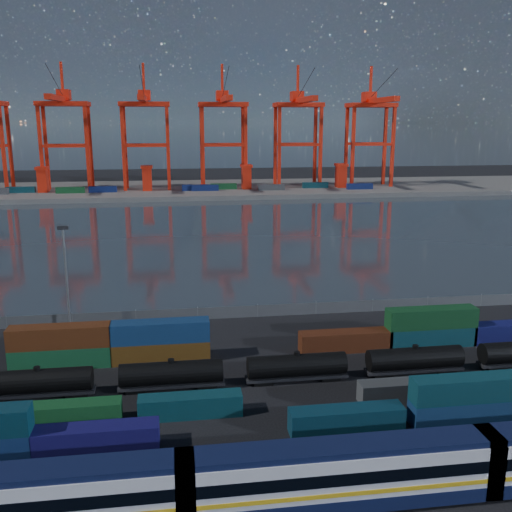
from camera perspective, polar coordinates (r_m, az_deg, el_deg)
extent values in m
plane|color=black|center=(70.58, 3.58, -13.52)|extent=(700.00, 700.00, 0.00)
plane|color=#2A343D|center=(170.17, -3.61, 2.42)|extent=(700.00, 700.00, 0.00)
cube|color=#514F4C|center=(273.72, -5.42, 6.67)|extent=(700.00, 70.00, 2.00)
cone|color=#1E2630|center=(1687.67, -15.48, 20.49)|extent=(1100.00, 1100.00, 520.00)
cone|color=#1E2630|center=(1687.00, -0.94, 19.91)|extent=(1040.00, 1040.00, 460.00)
cone|color=#1E2630|center=(1778.28, 12.63, 17.97)|extent=(960.00, 960.00, 380.00)
cone|color=#1E2630|center=(1924.31, 22.75, 15.71)|extent=(840.00, 840.00, 300.00)
cube|color=silver|center=(51.34, -22.89, -21.66)|extent=(27.59, 3.31, 4.19)
cube|color=#0E1535|center=(50.06, -23.15, -19.41)|extent=(27.59, 2.98, 0.55)
cube|color=gold|center=(51.83, -22.80, -22.47)|extent=(27.62, 3.41, 0.40)
cube|color=black|center=(51.09, -22.94, -21.25)|extent=(27.62, 3.41, 1.10)
cube|color=silver|center=(51.40, 8.58, -20.62)|extent=(27.59, 3.31, 4.19)
cube|color=#0E1535|center=(52.65, 8.49, -22.62)|extent=(27.59, 3.38, 1.32)
cube|color=#0E1535|center=(50.12, 8.67, -18.36)|extent=(27.59, 2.98, 0.55)
cube|color=gold|center=(51.89, 8.54, -21.43)|extent=(27.62, 3.41, 0.40)
cube|color=black|center=(51.15, 8.60, -20.21)|extent=(27.62, 3.41, 1.10)
cube|color=black|center=(56.18, 18.66, -21.43)|extent=(3.31, 2.21, 0.77)
cube|color=#151156|center=(61.10, -15.61, -17.14)|extent=(12.16, 2.47, 2.63)
cube|color=#0C3142|center=(62.92, 9.03, -15.85)|extent=(12.16, 2.47, 2.63)
cube|color=navy|center=(67.73, 20.14, -14.32)|extent=(12.16, 2.47, 2.63)
cube|color=#0D3B46|center=(66.59, 20.32, -12.30)|extent=(12.16, 2.47, 2.63)
cube|color=#155025|center=(66.57, -18.37, -14.76)|extent=(11.43, 2.32, 2.48)
cube|color=#0C3943|center=(65.46, -6.57, -14.63)|extent=(11.43, 2.32, 2.48)
cube|color=#464A4C|center=(70.48, 14.85, -12.88)|extent=(11.43, 2.32, 2.48)
cube|color=navy|center=(76.10, 23.86, -11.60)|extent=(11.43, 2.32, 2.48)
cube|color=#16552E|center=(81.04, -18.88, -9.49)|extent=(13.19, 2.68, 2.86)
cube|color=#552711|center=(80.02, -19.03, -7.60)|extent=(13.19, 2.68, 2.86)
cube|color=#5B3812|center=(79.57, -9.46, -9.36)|extent=(13.19, 2.68, 2.86)
cube|color=navy|center=(78.53, -9.54, -7.43)|extent=(13.19, 2.68, 2.86)
cube|color=#4E210F|center=(82.93, 8.92, -8.39)|extent=(13.19, 2.68, 2.86)
cube|color=#0E3E4A|center=(87.40, 17.02, -7.68)|extent=(13.19, 2.68, 2.86)
cube|color=#124520|center=(86.45, 17.15, -5.91)|extent=(13.19, 2.68, 2.86)
cube|color=#111457|center=(93.43, 24.21, -6.92)|extent=(13.19, 2.68, 2.86)
cylinder|color=black|center=(73.01, -20.96, -11.57)|extent=(12.39, 2.76, 2.76)
cylinder|color=black|center=(72.41, -21.06, -10.47)|extent=(0.76, 0.76, 0.48)
cube|color=black|center=(73.64, -20.86, -12.65)|extent=(12.86, 1.91, 0.38)
cube|color=black|center=(74.88, -24.12, -12.84)|extent=(2.38, 1.71, 0.57)
cube|color=black|center=(72.96, -17.47, -12.96)|extent=(2.38, 1.71, 0.57)
cylinder|color=black|center=(71.13, -8.45, -11.47)|extent=(12.39, 2.76, 2.76)
cylinder|color=black|center=(70.51, -8.50, -10.34)|extent=(0.76, 0.76, 0.48)
cube|color=black|center=(71.77, -8.41, -12.57)|extent=(12.86, 1.91, 0.38)
cube|color=black|center=(72.13, -11.90, -12.93)|extent=(2.38, 1.71, 0.57)
cube|color=black|center=(72.00, -4.90, -12.72)|extent=(2.38, 1.71, 0.57)
cylinder|color=black|center=(72.58, 4.10, -10.83)|extent=(12.39, 2.76, 2.76)
cylinder|color=black|center=(71.97, 4.12, -9.72)|extent=(0.76, 0.76, 0.48)
cube|color=black|center=(73.21, 4.08, -11.92)|extent=(12.86, 1.91, 0.38)
cube|color=black|center=(72.65, 0.69, -12.43)|extent=(2.38, 1.71, 0.57)
cube|color=black|center=(74.34, 7.38, -11.92)|extent=(2.38, 1.71, 0.57)
cylinder|color=black|center=(77.18, 15.59, -9.80)|extent=(12.39, 2.76, 2.76)
cylinder|color=black|center=(76.61, 15.66, -8.75)|extent=(0.76, 0.76, 0.48)
cube|color=black|center=(77.77, 15.52, -10.83)|extent=(12.86, 1.91, 0.38)
cube|color=black|center=(76.38, 12.49, -11.42)|extent=(2.38, 1.71, 0.57)
cube|color=black|center=(79.67, 18.38, -10.74)|extent=(2.38, 1.71, 0.57)
cube|color=black|center=(82.89, 22.74, -10.16)|extent=(2.38, 1.71, 0.57)
cube|color=#595B5E|center=(95.69, 0.17, -5.53)|extent=(160.00, 0.06, 2.00)
cylinder|color=slate|center=(98.46, -23.67, -6.07)|extent=(0.12, 0.12, 2.20)
cylinder|color=slate|center=(96.22, -17.90, -6.02)|extent=(0.12, 0.12, 2.20)
cylinder|color=slate|center=(94.99, -11.92, -5.90)|extent=(0.12, 0.12, 2.20)
cylinder|color=slate|center=(94.80, -5.85, -5.72)|extent=(0.12, 0.12, 2.20)
cylinder|color=slate|center=(95.66, 0.17, -5.47)|extent=(0.12, 0.12, 2.20)
cylinder|color=slate|center=(97.55, 6.02, -5.17)|extent=(0.12, 0.12, 2.20)
cylinder|color=slate|center=(100.40, 11.58, -4.84)|extent=(0.12, 0.12, 2.20)
cylinder|color=slate|center=(104.13, 16.78, -4.48)|extent=(0.12, 0.12, 2.20)
cylinder|color=slate|center=(108.67, 21.59, -4.13)|extent=(0.12, 0.12, 2.20)
cylinder|color=slate|center=(92.35, -18.40, -2.37)|extent=(0.36, 0.36, 16.00)
cube|color=black|center=(90.58, -18.77, 2.69)|extent=(1.60, 0.40, 0.60)
cube|color=red|center=(271.38, -23.94, 9.57)|extent=(1.42, 1.42, 39.82)
cube|color=red|center=(281.62, -23.37, 9.71)|extent=(1.42, 1.42, 39.82)
cube|color=red|center=(267.67, -20.70, 9.81)|extent=(1.42, 1.42, 39.82)
cube|color=red|center=(278.05, -20.24, 9.94)|extent=(1.42, 1.42, 39.82)
cube|color=red|center=(264.25, -16.52, 10.08)|extent=(1.42, 1.42, 39.82)
cube|color=red|center=(274.75, -16.21, 10.20)|extent=(1.42, 1.42, 39.82)
cube|color=red|center=(265.71, -18.65, 10.38)|extent=(19.47, 1.24, 1.24)
cube|color=red|center=(276.16, -18.27, 10.49)|extent=(19.47, 1.24, 1.24)
cube|color=red|center=(270.88, -18.74, 14.22)|extent=(22.12, 12.39, 1.95)
cube|color=red|center=(260.49, -19.19, 14.64)|extent=(2.65, 42.48, 2.21)
cube|color=red|center=(274.51, -18.67, 15.03)|extent=(5.31, 7.08, 4.42)
cube|color=red|center=(273.14, -18.84, 16.43)|extent=(1.06, 1.06, 14.16)
cylinder|color=black|center=(258.72, -19.38, 16.02)|extent=(0.21, 36.42, 12.02)
cube|color=red|center=(262.52, -13.11, 10.26)|extent=(1.42, 1.42, 39.82)
cube|color=red|center=(273.09, -12.93, 10.37)|extent=(1.42, 1.42, 39.82)
cube|color=red|center=(261.64, -8.79, 10.44)|extent=(1.42, 1.42, 39.82)
cube|color=red|center=(272.25, -8.77, 10.54)|extent=(1.42, 1.42, 39.82)
cube|color=red|center=(261.82, -10.97, 10.79)|extent=(19.47, 1.24, 1.24)
cube|color=red|center=(272.42, -10.87, 10.88)|extent=(19.47, 1.24, 1.24)
cube|color=red|center=(267.07, -11.09, 14.68)|extent=(22.12, 12.39, 1.95)
cube|color=red|center=(256.53, -11.22, 15.14)|extent=(2.65, 42.48, 2.21)
cube|color=red|center=(270.75, -11.10, 15.50)|extent=(5.31, 7.08, 4.42)
cube|color=red|center=(269.37, -11.18, 16.92)|extent=(1.06, 1.06, 14.16)
cylinder|color=black|center=(254.72, -11.31, 16.55)|extent=(0.21, 36.42, 12.02)
cube|color=red|center=(261.98, -5.33, 10.53)|extent=(1.42, 1.42, 39.82)
cube|color=red|center=(272.58, -5.45, 10.63)|extent=(1.42, 1.42, 39.82)
cube|color=red|center=(263.70, -1.03, 10.60)|extent=(1.42, 1.42, 39.82)
cube|color=red|center=(274.23, -1.32, 10.70)|extent=(1.42, 1.42, 39.82)
cube|color=red|center=(262.58, -3.18, 11.01)|extent=(19.47, 1.24, 1.24)
cube|color=red|center=(273.15, -3.38, 11.09)|extent=(19.47, 1.24, 1.24)
cube|color=red|center=(267.81, -3.34, 14.89)|extent=(22.12, 12.39, 1.95)
cube|color=red|center=(257.30, -3.13, 15.35)|extent=(2.65, 42.48, 2.21)
cube|color=red|center=(271.49, -3.42, 15.70)|extent=(5.31, 7.08, 4.42)
cube|color=red|center=(270.11, -3.40, 17.13)|extent=(1.06, 1.06, 14.16)
cylinder|color=black|center=(255.51, -3.10, 16.76)|extent=(0.21, 36.42, 12.02)
cube|color=red|center=(266.09, 2.34, 10.62)|extent=(1.42, 1.42, 39.82)
cube|color=red|center=(276.53, 1.94, 10.72)|extent=(1.42, 1.42, 39.82)
cube|color=red|center=(270.31, 6.48, 10.59)|extent=(1.42, 1.42, 39.82)
cube|color=red|center=(280.60, 5.92, 10.69)|extent=(1.42, 1.42, 39.82)
cube|color=red|center=(267.95, 4.43, 11.04)|extent=(19.47, 1.24, 1.24)
cube|color=red|center=(278.32, 3.95, 11.12)|extent=(19.47, 1.24, 1.24)
cube|color=red|center=(273.08, 4.25, 14.84)|extent=(22.12, 12.39, 1.95)
cube|color=red|center=(262.78, 4.77, 15.28)|extent=(2.65, 42.48, 2.21)
cube|color=red|center=(276.69, 4.10, 15.64)|extent=(5.31, 7.08, 4.42)
cube|color=red|center=(275.33, 4.21, 17.04)|extent=(1.06, 1.06, 14.16)
cylinder|color=black|center=(261.02, 4.91, 16.66)|extent=(0.21, 36.42, 12.02)
cube|color=red|center=(274.63, 9.67, 10.53)|extent=(1.42, 1.42, 39.82)
cube|color=red|center=(284.76, 9.01, 10.64)|extent=(1.42, 1.42, 39.82)
cube|color=red|center=(281.16, 13.51, 10.41)|extent=(1.42, 1.42, 39.82)
cube|color=red|center=(291.06, 12.74, 10.53)|extent=(1.42, 1.42, 39.82)
cube|color=red|center=(277.67, 11.63, 10.88)|extent=(19.47, 1.24, 1.24)
cube|color=red|center=(287.69, 10.91, 10.99)|extent=(19.47, 1.24, 1.24)
cube|color=red|center=(282.62, 11.43, 14.56)|extent=(22.12, 12.39, 1.95)
cube|color=red|center=(272.68, 12.21, 14.96)|extent=(2.65, 42.48, 2.21)
cube|color=red|center=(286.10, 11.23, 15.35)|extent=(5.31, 7.08, 4.42)
cube|color=red|center=(284.79, 11.41, 16.69)|extent=(1.06, 1.06, 14.16)
cylinder|color=black|center=(270.99, 12.44, 16.28)|extent=(0.21, 36.42, 12.02)
cube|color=navy|center=(258.29, -5.11, 6.81)|extent=(12.00, 2.44, 2.60)
cube|color=navy|center=(267.89, 10.32, 6.87)|extent=(12.00, 2.44, 2.60)
cube|color=navy|center=(259.49, -6.08, 6.81)|extent=(12.00, 2.44, 2.60)
cube|color=#0C3842|center=(269.91, -22.46, 6.14)|extent=(12.00, 2.44, 2.60)
cube|color=#3F4244|center=(259.64, 1.52, 6.89)|extent=(12.00, 2.44, 2.60)
cube|color=#144C23|center=(261.27, -18.08, 6.28)|extent=(12.00, 2.44, 2.60)
cube|color=navy|center=(260.61, -15.07, 6.46)|extent=(12.00, 2.44, 2.60)
cube|color=#144C23|center=(263.66, -3.27, 6.96)|extent=(12.00, 2.44, 2.60)
cube|color=#0C3842|center=(270.14, 5.95, 7.06)|extent=(12.00, 2.44, 2.60)
cube|color=red|center=(268.90, -20.52, 7.07)|extent=(4.00, 6.00, 10.00)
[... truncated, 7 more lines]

